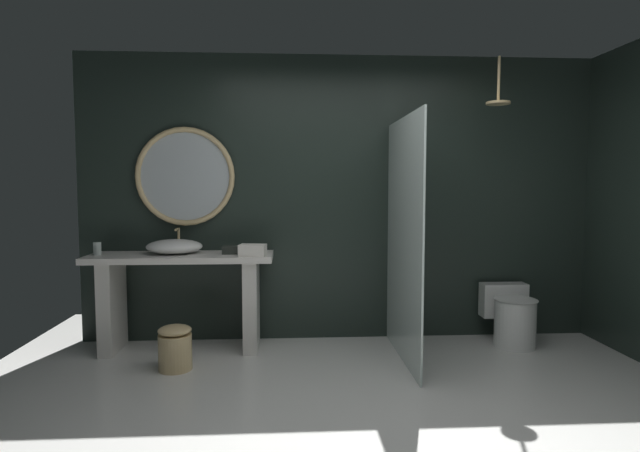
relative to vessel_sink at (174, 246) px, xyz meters
The scene contains 12 objects.
ground_plane 2.38m from the vessel_sink, 46.92° to the right, with size 5.76×5.76×0.00m, color silver.
back_wall_panel 1.58m from the vessel_sink, 11.06° to the left, with size 4.80×0.10×2.60m, color #1E2823.
vanity_counter 0.37m from the vessel_sink, 26.40° to the right, with size 1.56×0.51×0.83m.
vessel_sink is the anchor object (origin of this frame).
tumbler_cup 0.64m from the vessel_sink, behind, with size 0.07×0.07×0.11m, color silver.
tissue_box 0.49m from the vessel_sink, ahead, with size 0.15×0.11×0.07m, color #282D28.
round_wall_mirror 0.64m from the vessel_sink, 73.01° to the left, with size 0.88×0.05×0.88m.
shower_glass_panel 1.95m from the vessel_sink, 11.15° to the right, with size 0.02×1.24×1.97m, color silver.
rain_shower_head 3.03m from the vessel_sink, ahead, with size 0.20×0.20×0.40m.
toilet 3.04m from the vessel_sink, ahead, with size 0.41×0.54×0.52m.
waste_bin 0.90m from the vessel_sink, 78.77° to the right, with size 0.26×0.26×0.35m.
folded_hand_towel 0.71m from the vessel_sink, 15.21° to the right, with size 0.22×0.15×0.10m, color silver.
Camera 1 is at (-0.51, -2.87, 1.42)m, focal length 28.90 mm.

